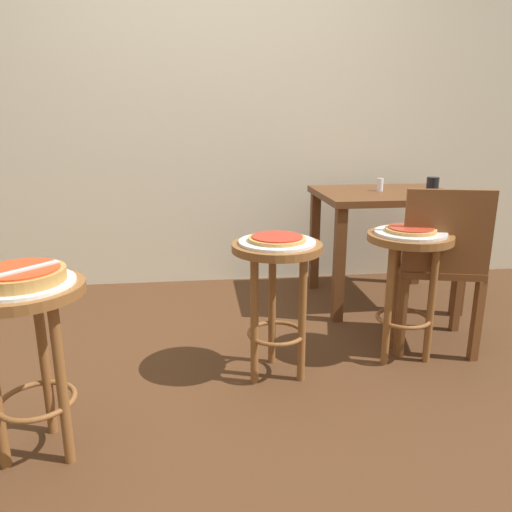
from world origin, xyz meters
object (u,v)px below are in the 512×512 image
object	(u,v)px
stool_foreground	(28,330)
stool_leftside	(408,266)
serving_plate_middle	(277,242)
pizza_leftside	(411,229)
wooden_chair	(439,263)
condiment_shaker	(380,185)
stool_middle	(277,278)
cup_near_edge	(432,186)
pizza_server_knife	(27,269)
serving_plate_foreground	(21,283)
pizza_foreground	(20,275)
serving_plate_leftside	(410,233)
dining_table	(385,211)
pizza_middle	(277,238)

from	to	relation	value
stool_foreground	stool_leftside	world-z (taller)	same
serving_plate_middle	pizza_leftside	xyz separation A→B (m)	(0.65, 0.10, 0.02)
stool_leftside	wooden_chair	size ratio (longest dim) A/B	0.75
condiment_shaker	stool_middle	bearing A→B (deg)	-131.06
serving_plate_middle	cup_near_edge	distance (m)	1.27
pizza_server_knife	serving_plate_foreground	bearing A→B (deg)	100.13
pizza_foreground	serving_plate_leftside	distance (m)	1.67
stool_foreground	stool_leftside	bearing A→B (deg)	19.38
cup_near_edge	stool_foreground	bearing A→B (deg)	-149.45
stool_leftside	dining_table	xyz separation A→B (m)	(0.19, 0.80, 0.12)
stool_middle	serving_plate_middle	xyz separation A→B (m)	(0.00, 0.00, 0.17)
serving_plate_foreground	cup_near_edge	size ratio (longest dim) A/B	3.14
pizza_middle	pizza_server_knife	distance (m)	1.01
serving_plate_foreground	serving_plate_middle	distance (m)	1.03
serving_plate_foreground	condiment_shaker	size ratio (longest dim) A/B	4.27
wooden_chair	pizza_server_knife	size ratio (longest dim) A/B	3.86
serving_plate_foreground	serving_plate_leftside	xyz separation A→B (m)	(1.58, 0.55, 0.00)
pizza_foreground	pizza_middle	size ratio (longest dim) A/B	1.13
cup_near_edge	pizza_server_knife	world-z (taller)	cup_near_edge
pizza_foreground	pizza_server_knife	size ratio (longest dim) A/B	1.30
stool_leftside	wooden_chair	bearing A→B (deg)	21.87
condiment_shaker	wooden_chair	world-z (taller)	wooden_chair
stool_leftside	pizza_leftside	distance (m)	0.18
pizza_middle	pizza_server_knife	world-z (taller)	pizza_server_knife
stool_foreground	pizza_server_knife	size ratio (longest dim) A/B	2.90
pizza_leftside	pizza_server_knife	distance (m)	1.65
pizza_middle	condiment_shaker	size ratio (longest dim) A/B	3.16
condiment_shaker	pizza_server_knife	distance (m)	2.20
stool_middle	wooden_chair	bearing A→B (deg)	11.96
serving_plate_foreground	cup_near_edge	distance (m)	2.29
pizza_middle	dining_table	distance (m)	1.23
stool_foreground	cup_near_edge	world-z (taller)	cup_near_edge
pizza_foreground	pizza_middle	distance (m)	1.03
condiment_shaker	pizza_leftside	bearing A→B (deg)	-100.54
serving_plate_middle	condiment_shaker	distance (m)	1.24
pizza_foreground	stool_leftside	distance (m)	1.68
pizza_foreground	dining_table	bearing A→B (deg)	37.47
serving_plate_middle	cup_near_edge	world-z (taller)	cup_near_edge
pizza_foreground	wooden_chair	xyz separation A→B (m)	(1.77, 0.63, -0.21)
serving_plate_leftside	wooden_chair	distance (m)	0.28
serving_plate_foreground	pizza_server_knife	size ratio (longest dim) A/B	1.55
serving_plate_middle	wooden_chair	distance (m)	0.89
serving_plate_middle	condiment_shaker	bearing A→B (deg)	48.94
pizza_foreground	dining_table	size ratio (longest dim) A/B	0.34
cup_near_edge	condiment_shaker	world-z (taller)	cup_near_edge
wooden_chair	pizza_server_knife	distance (m)	1.88
dining_table	serving_plate_leftside	bearing A→B (deg)	-103.16
serving_plate_middle	pizza_middle	world-z (taller)	pizza_middle
serving_plate_leftside	pizza_server_knife	xyz separation A→B (m)	(-1.55, -0.57, 0.06)
pizza_middle	pizza_leftside	bearing A→B (deg)	8.77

